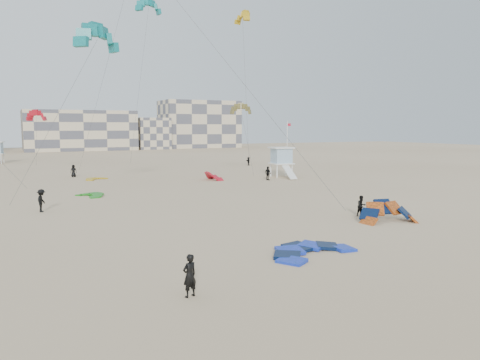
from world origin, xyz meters
name	(u,v)px	position (x,y,z in m)	size (l,w,h in m)	color
ground	(245,266)	(0.00, 0.00, 0.00)	(320.00, 320.00, 0.00)	#CAAF87
kite_ground_blue	(311,254)	(4.36, 0.45, 0.00)	(4.74, 4.95, 0.57)	#232AED
kite_ground_orange	(388,222)	(14.50, 5.11, 0.00)	(4.29, 3.62, 2.45)	orange
kite_ground_green	(90,196)	(-3.02, 28.35, 0.00)	(3.04, 3.20, 0.56)	#159416
kite_ground_red_far	(214,180)	(14.11, 36.53, 0.00)	(3.24, 2.94, 1.74)	red
kite_ground_yellow	(96,180)	(0.10, 43.82, 0.00)	(2.85, 3.00, 0.39)	gold
kitesurfer_main	(190,276)	(-3.95, -2.75, 0.90)	(0.66, 0.43, 1.80)	black
kitesurfer_b	(361,206)	(14.30, 7.81, 0.81)	(0.79, 0.62, 1.63)	black
kitesurfer_c	(41,201)	(-8.02, 20.96, 0.95)	(1.23, 0.70, 1.90)	black
kitesurfer_d	(268,173)	(20.34, 32.94, 0.92)	(1.08, 0.45, 1.84)	black
kitesurfer_e	(73,171)	(-2.10, 48.61, 0.87)	(0.85, 0.55, 1.74)	black
kitesurfer_f	(248,161)	(29.31, 55.65, 0.79)	(1.46, 0.47, 1.58)	black
kite_fly_teal_a	(97,40)	(-2.37, 25.30, 15.00)	(11.07, 9.16, 15.42)	teal
kite_fly_olive	(241,110)	(20.16, 40.53, 9.45)	(5.02, 11.68, 9.48)	brown
kite_fly_yellow	(243,18)	(25.62, 50.78, 24.91)	(4.87, 5.13, 25.37)	gold
kite_fly_teal_b	(149,7)	(10.74, 54.05, 25.73)	(5.41, 6.07, 26.20)	teal
kite_fly_red	(36,116)	(-6.05, 57.55, 8.60)	(4.40, 4.77, 8.78)	red
lifeguard_tower_near	(281,162)	(24.05, 35.58, 2.08)	(3.33, 5.94, 4.19)	white
flagpole	(287,147)	(26.40, 37.86, 4.11)	(0.64, 0.10, 7.82)	white
condo_mid	(80,131)	(10.00, 130.00, 6.00)	(32.00, 16.00, 12.00)	beige
condo_east	(199,124)	(50.00, 132.00, 8.00)	(26.00, 14.00, 16.00)	beige
condo_fill_right	(152,134)	(32.00, 128.00, 5.00)	(10.00, 10.00, 10.00)	beige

